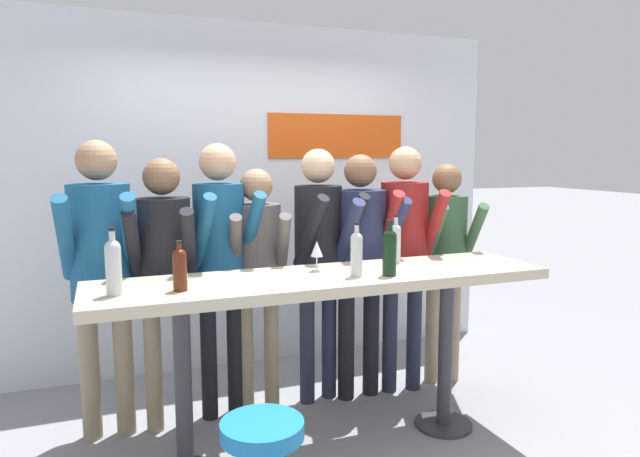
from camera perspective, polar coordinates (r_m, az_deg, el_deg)
The scene contains 17 objects.
ground_plane at distance 3.58m, azimuth 0.58°, elevation -21.20°, with size 40.00×40.00×0.00m, color gray.
back_wall at distance 4.68m, azimuth -6.57°, elevation 3.23°, with size 4.19×0.12×2.74m.
tasting_table at distance 3.24m, azimuth 0.60°, elevation -7.20°, with size 2.59×0.63×1.04m.
person_far_left at distance 3.59m, azimuth -21.05°, elevation -2.58°, with size 0.45×0.57×1.80m.
person_left at distance 3.57m, azimuth -15.30°, elevation -3.40°, with size 0.45×0.56×1.69m.
person_center_left at distance 3.68m, azimuth -9.97°, elevation -1.94°, with size 0.43×0.56×1.78m.
person_center at distance 3.75m, azimuth -6.26°, elevation -3.36°, with size 0.43×0.54×1.62m.
person_center_right at distance 3.87m, azimuth -0.11°, elevation -1.69°, with size 0.45×0.57×1.75m.
person_right at distance 3.94m, azimuth 4.05°, elevation -2.08°, with size 0.44×0.55×1.71m.
person_far_right at distance 4.07m, azimuth 8.43°, elevation -1.21°, with size 0.45×0.58×1.77m.
person_rightmost at distance 4.30m, azimuth 12.44°, elevation -1.87°, with size 0.43×0.54×1.64m.
wine_bottle_0 at distance 2.90m, azimuth -13.84°, elevation -3.79°, with size 0.07×0.07×0.25m.
wine_bottle_1 at distance 3.14m, azimuth 3.67°, elevation -2.35°, with size 0.07×0.07×0.30m.
wine_bottle_2 at distance 3.54m, azimuth 7.58°, elevation -1.31°, with size 0.06×0.06×0.30m.
wine_bottle_3 at distance 2.90m, azimuth -19.96°, elevation -3.41°, with size 0.08×0.08×0.33m.
wine_bottle_4 at distance 3.18m, azimuth 6.98°, elevation -2.15°, with size 0.08×0.08×0.31m.
wine_glass_0 at distance 3.28m, azimuth -0.33°, elevation -2.15°, with size 0.07×0.07×0.18m.
Camera 1 is at (-1.15, -2.92, 1.73)m, focal length 32.00 mm.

